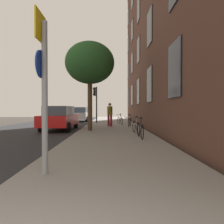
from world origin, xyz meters
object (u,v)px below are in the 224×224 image
at_px(bicycle_2, 130,122).
at_px(bicycle_0, 140,130).
at_px(tree_near, 90,63).
at_px(traffic_light, 95,98).
at_px(car_1, 80,114).
at_px(car_0, 60,118).
at_px(sign_post, 43,81).
at_px(pedestrian_0, 110,113).
at_px(bicycle_1, 136,127).
at_px(bicycle_3, 120,120).

bearing_deg(bicycle_2, bicycle_0, -90.93).
relative_size(tree_near, bicycle_0, 3.25).
xyz_separation_m(traffic_light, car_1, (-1.99, 3.97, -1.63)).
height_order(bicycle_2, car_1, car_1).
distance_m(tree_near, bicycle_2, 5.37).
height_order(tree_near, car_0, tree_near).
distance_m(sign_post, traffic_light, 15.44).
distance_m(tree_near, bicycle_0, 5.70).
xyz_separation_m(traffic_light, bicycle_0, (2.75, -10.25, -1.98)).
relative_size(bicycle_2, car_1, 0.39).
relative_size(tree_near, bicycle_2, 3.39).
bearing_deg(car_0, tree_near, -31.76).
relative_size(traffic_light, car_0, 0.76).
bearing_deg(traffic_light, tree_near, -88.94).
distance_m(sign_post, pedestrian_0, 11.61).
relative_size(bicycle_1, car_1, 0.39).
bearing_deg(bicycle_3, bicycle_2, -75.59).
bearing_deg(sign_post, pedestrian_0, 83.21).
xyz_separation_m(sign_post, bicycle_3, (2.26, 13.57, -1.53)).
distance_m(bicycle_2, bicycle_3, 2.39).
distance_m(sign_post, car_0, 10.21).
relative_size(bicycle_2, bicycle_3, 0.95).
relative_size(traffic_light, bicycle_0, 2.04).
bearing_deg(tree_near, car_0, 148.24).
relative_size(sign_post, bicycle_2, 2.05).
bearing_deg(pedestrian_0, car_0, -155.43).
relative_size(sign_post, bicycle_1, 2.06).
relative_size(bicycle_0, car_1, 0.41).
bearing_deg(tree_near, bicycle_2, 44.51).
height_order(bicycle_2, car_0, car_0).
distance_m(bicycle_0, bicycle_2, 6.07).
relative_size(bicycle_0, bicycle_1, 1.05).
distance_m(bicycle_1, car_0, 5.65).
height_order(traffic_light, car_0, traffic_light).
relative_size(traffic_light, bicycle_2, 2.13).
relative_size(traffic_light, car_1, 0.84).
height_order(pedestrian_0, car_1, pedestrian_0).
xyz_separation_m(bicycle_3, car_0, (-4.31, -3.64, 0.37)).
height_order(bicycle_3, pedestrian_0, pedestrian_0).
bearing_deg(bicycle_0, car_1, 108.40).
bearing_deg(tree_near, bicycle_1, -30.06).
distance_m(bicycle_1, bicycle_2, 4.21).
relative_size(pedestrian_0, car_1, 0.44).
relative_size(tree_near, pedestrian_0, 3.05).
distance_m(pedestrian_0, car_0, 3.77).
relative_size(bicycle_3, pedestrian_0, 0.95).
relative_size(bicycle_0, car_0, 0.37).
bearing_deg(bicycle_2, bicycle_3, 104.41).
relative_size(bicycle_1, car_0, 0.35).
height_order(tree_near, bicycle_3, tree_near).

